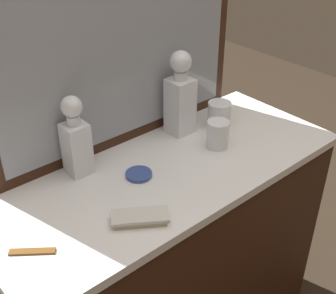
{
  "coord_description": "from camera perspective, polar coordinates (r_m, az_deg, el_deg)",
  "views": [
    {
      "loc": [
        -0.76,
        -0.88,
        1.67
      ],
      "look_at": [
        0.0,
        0.0,
        0.94
      ],
      "focal_mm": 47.7,
      "sensor_mm": 36.0,
      "label": 1
    }
  ],
  "objects": [
    {
      "name": "crystal_decanter_far_right",
      "position": [
        1.38,
        -11.65,
        0.46
      ],
      "size": [
        0.07,
        0.07,
        0.26
      ],
      "color": "white",
      "rests_on": "dresser"
    },
    {
      "name": "crystal_tumbler_rear",
      "position": [
        1.64,
        6.53,
        4.01
      ],
      "size": [
        0.08,
        0.08,
        0.09
      ],
      "color": "white",
      "rests_on": "dresser"
    },
    {
      "name": "dresser",
      "position": [
        1.7,
        -0.0,
        -14.76
      ],
      "size": [
        1.2,
        0.5,
        0.86
      ],
      "color": "#381E11",
      "rests_on": "ground_plane"
    },
    {
      "name": "dresser_mirror",
      "position": [
        1.42,
        -6.28,
        14.2
      ],
      "size": [
        0.95,
        0.03,
        0.76
      ],
      "color": "#381E11",
      "rests_on": "dresser"
    },
    {
      "name": "porcelain_dish",
      "position": [
        1.39,
        -3.76,
        -3.51
      ],
      "size": [
        0.08,
        0.08,
        0.01
      ],
      "color": "#33478C",
      "rests_on": "dresser"
    },
    {
      "name": "crystal_tumbler_far_left",
      "position": [
        1.52,
        6.35,
        1.5
      ],
      "size": [
        0.08,
        0.08,
        0.09
      ],
      "color": "white",
      "rests_on": "dresser"
    },
    {
      "name": "crystal_decanter_rear",
      "position": [
        1.56,
        1.57,
        5.95
      ],
      "size": [
        0.08,
        0.08,
        0.3
      ],
      "color": "white",
      "rests_on": "dresser"
    },
    {
      "name": "silver_brush_far_left",
      "position": [
        1.22,
        -3.59,
        -9.0
      ],
      "size": [
        0.16,
        0.14,
        0.02
      ],
      "color": "#B7A88C",
      "rests_on": "dresser"
    },
    {
      "name": "tortoiseshell_comb",
      "position": [
        1.18,
        -16.97,
        -12.65
      ],
      "size": [
        0.1,
        0.09,
        0.01
      ],
      "color": "brown",
      "rests_on": "dresser"
    }
  ]
}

